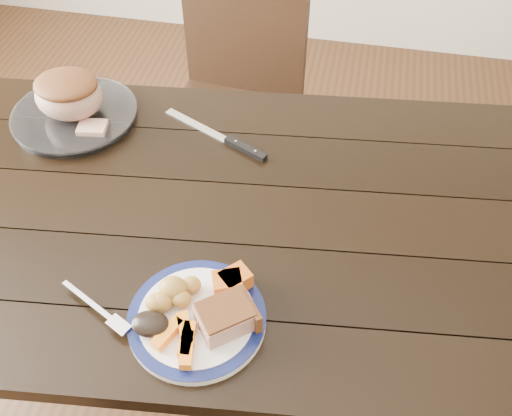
% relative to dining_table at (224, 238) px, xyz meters
% --- Properties ---
extents(ground, '(4.00, 4.00, 0.00)m').
position_rel_dining_table_xyz_m(ground, '(0.00, 0.00, -0.66)').
color(ground, '#472B16').
rests_on(ground, ground).
extents(dining_table, '(1.69, 1.07, 0.75)m').
position_rel_dining_table_xyz_m(dining_table, '(0.00, 0.00, 0.00)').
color(dining_table, black).
rests_on(dining_table, ground).
extents(chair_far, '(0.46, 0.47, 0.93)m').
position_rel_dining_table_xyz_m(chair_far, '(-0.15, 0.74, -0.13)').
color(chair_far, black).
rests_on(chair_far, ground).
extents(dinner_plate, '(0.26, 0.26, 0.02)m').
position_rel_dining_table_xyz_m(dinner_plate, '(0.02, -0.28, 0.10)').
color(dinner_plate, white).
rests_on(dinner_plate, dining_table).
extents(plate_rim, '(0.26, 0.26, 0.02)m').
position_rel_dining_table_xyz_m(plate_rim, '(0.02, -0.28, 0.11)').
color(plate_rim, '#0E1548').
rests_on(plate_rim, dinner_plate).
extents(serving_platter, '(0.31, 0.31, 0.02)m').
position_rel_dining_table_xyz_m(serving_platter, '(-0.45, 0.24, 0.10)').
color(serving_platter, white).
rests_on(serving_platter, dining_table).
extents(pork_slice, '(0.12, 0.12, 0.04)m').
position_rel_dining_table_xyz_m(pork_slice, '(0.08, -0.29, 0.13)').
color(pork_slice, tan).
rests_on(pork_slice, dinner_plate).
extents(roasted_potatoes, '(0.09, 0.09, 0.05)m').
position_rel_dining_table_xyz_m(roasted_potatoes, '(-0.03, -0.26, 0.13)').
color(roasted_potatoes, gold).
rests_on(roasted_potatoes, dinner_plate).
extents(carrot_batons, '(0.08, 0.11, 0.02)m').
position_rel_dining_table_xyz_m(carrot_batons, '(0.01, -0.34, 0.12)').
color(carrot_batons, orange).
rests_on(carrot_batons, dinner_plate).
extents(pumpkin_wedges, '(0.08, 0.08, 0.04)m').
position_rel_dining_table_xyz_m(pumpkin_wedges, '(0.07, -0.21, 0.13)').
color(pumpkin_wedges, orange).
rests_on(pumpkin_wedges, dinner_plate).
extents(dark_mushroom, '(0.07, 0.05, 0.03)m').
position_rel_dining_table_xyz_m(dark_mushroom, '(-0.05, -0.33, 0.13)').
color(dark_mushroom, black).
rests_on(dark_mushroom, dinner_plate).
extents(fork, '(0.17, 0.10, 0.00)m').
position_rel_dining_table_xyz_m(fork, '(-0.16, -0.31, 0.11)').
color(fork, silver).
rests_on(fork, dinner_plate).
extents(roast_joint, '(0.17, 0.15, 0.11)m').
position_rel_dining_table_xyz_m(roast_joint, '(-0.45, 0.24, 0.17)').
color(roast_joint, tan).
rests_on(roast_joint, serving_platter).
extents(cut_slice, '(0.08, 0.06, 0.02)m').
position_rel_dining_table_xyz_m(cut_slice, '(-0.38, 0.19, 0.12)').
color(cut_slice, tan).
rests_on(cut_slice, serving_platter).
extents(carving_knife, '(0.30, 0.16, 0.01)m').
position_rel_dining_table_xyz_m(carving_knife, '(-0.03, 0.22, 0.10)').
color(carving_knife, silver).
rests_on(carving_knife, dining_table).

